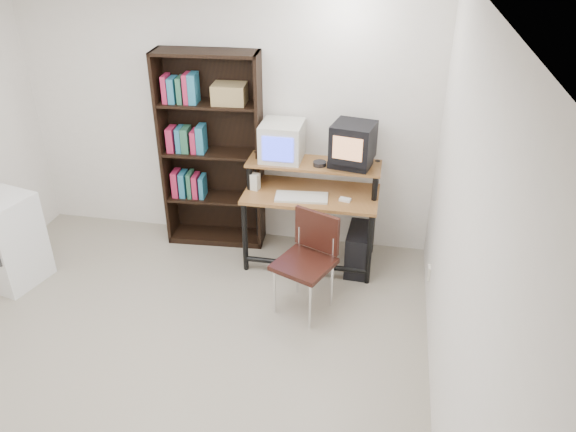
% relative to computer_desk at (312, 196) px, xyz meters
% --- Properties ---
extents(floor, '(4.00, 4.00, 0.01)m').
position_rel_computer_desk_xyz_m(floor, '(-0.90, -1.62, -0.70)').
color(floor, '#A29986').
rests_on(floor, ground).
extents(back_wall, '(4.00, 0.01, 2.60)m').
position_rel_computer_desk_xyz_m(back_wall, '(-0.90, 0.38, 0.61)').
color(back_wall, white).
rests_on(back_wall, floor).
extents(right_wall, '(0.01, 4.00, 2.60)m').
position_rel_computer_desk_xyz_m(right_wall, '(1.10, -1.62, 0.61)').
color(right_wall, white).
rests_on(right_wall, floor).
extents(computer_desk, '(1.22, 0.62, 0.98)m').
position_rel_computer_desk_xyz_m(computer_desk, '(0.00, 0.00, 0.00)').
color(computer_desk, '#935F30').
rests_on(computer_desk, floor).
extents(crt_monitor, '(0.38, 0.39, 0.36)m').
position_rel_computer_desk_xyz_m(crt_monitor, '(-0.30, 0.14, 0.46)').
color(crt_monitor, beige).
rests_on(crt_monitor, computer_desk).
extents(vcr, '(0.40, 0.32, 0.08)m').
position_rel_computer_desk_xyz_m(vcr, '(0.33, 0.09, 0.32)').
color(vcr, black).
rests_on(vcr, computer_desk).
extents(crt_tv, '(0.41, 0.41, 0.33)m').
position_rel_computer_desk_xyz_m(crt_tv, '(0.35, 0.08, 0.53)').
color(crt_tv, black).
rests_on(crt_tv, vcr).
extents(cd_spindle, '(0.14, 0.14, 0.05)m').
position_rel_computer_desk_xyz_m(cd_spindle, '(0.06, 0.04, 0.30)').
color(cd_spindle, '#26262B').
rests_on(cd_spindle, computer_desk).
extents(keyboard, '(0.49, 0.25, 0.03)m').
position_rel_computer_desk_xyz_m(keyboard, '(-0.07, -0.15, 0.05)').
color(keyboard, beige).
rests_on(keyboard, computer_desk).
extents(mousepad, '(0.24, 0.20, 0.01)m').
position_rel_computer_desk_xyz_m(mousepad, '(0.34, -0.11, 0.03)').
color(mousepad, black).
rests_on(mousepad, computer_desk).
extents(mouse, '(0.11, 0.08, 0.03)m').
position_rel_computer_desk_xyz_m(mouse, '(0.32, -0.12, 0.05)').
color(mouse, white).
rests_on(mouse, mousepad).
extents(desk_speaker, '(0.10, 0.09, 0.17)m').
position_rel_computer_desk_xyz_m(desk_speaker, '(-0.52, -0.04, 0.11)').
color(desk_speaker, beige).
rests_on(desk_speaker, computer_desk).
extents(pc_tower, '(0.22, 0.46, 0.42)m').
position_rel_computer_desk_xyz_m(pc_tower, '(0.46, -0.07, -0.48)').
color(pc_tower, black).
rests_on(pc_tower, floor).
extents(school_chair, '(0.57, 0.57, 0.86)m').
position_rel_computer_desk_xyz_m(school_chair, '(0.09, -0.71, -0.16)').
color(school_chair, black).
rests_on(school_chair, floor).
extents(bookshelf, '(0.98, 0.38, 1.92)m').
position_rel_computer_desk_xyz_m(bookshelf, '(-1.01, 0.24, 0.29)').
color(bookshelf, black).
rests_on(bookshelf, floor).
extents(mini_fridge, '(0.60, 0.61, 0.84)m').
position_rel_computer_desk_xyz_m(mini_fridge, '(-2.62, -0.84, -0.27)').
color(mini_fridge, white).
rests_on(mini_fridge, floor).
extents(wall_outlet, '(0.02, 0.08, 0.12)m').
position_rel_computer_desk_xyz_m(wall_outlet, '(1.09, -0.47, -0.39)').
color(wall_outlet, beige).
rests_on(wall_outlet, right_wall).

